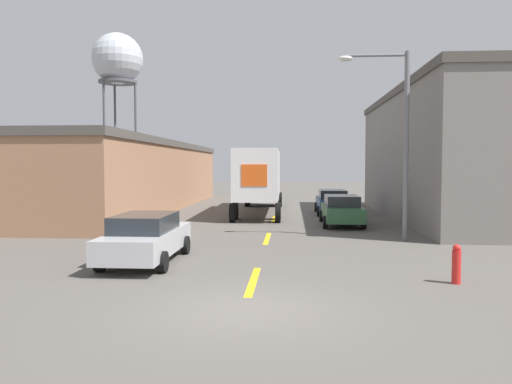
{
  "coord_description": "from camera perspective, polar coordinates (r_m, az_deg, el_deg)",
  "views": [
    {
      "loc": [
        0.97,
        -10.1,
        2.96
      ],
      "look_at": [
        -0.74,
        13.85,
        1.69
      ],
      "focal_mm": 35.0,
      "sensor_mm": 36.0,
      "label": 1
    }
  ],
  "objects": [
    {
      "name": "ground_plane",
      "position": [
        10.57,
        -1.4,
        -13.23
      ],
      "size": [
        160.0,
        160.0,
        0.0
      ],
      "primitive_type": "plane",
      "color": "#56514C"
    },
    {
      "name": "street_lamp",
      "position": [
        20.52,
        15.83,
        6.85
      ],
      "size": [
        2.78,
        0.32,
        7.42
      ],
      "color": "slate",
      "rests_on": "ground_plane"
    },
    {
      "name": "warehouse_right",
      "position": [
        30.38,
        23.26,
        3.94
      ],
      "size": [
        8.94,
        19.61,
        7.14
      ],
      "color": "slate",
      "rests_on": "ground_plane"
    },
    {
      "name": "water_tower",
      "position": [
        65.22,
        -15.55,
        14.3
      ],
      "size": [
        6.18,
        6.18,
        19.11
      ],
      "color": "#47474C",
      "rests_on": "ground_plane"
    },
    {
      "name": "semi_truck",
      "position": [
        31.6,
        0.52,
        1.84
      ],
      "size": [
        2.82,
        13.27,
        3.86
      ],
      "rotation": [
        0.0,
        0.0,
        0.01
      ],
      "color": "silver",
      "rests_on": "ground_plane"
    },
    {
      "name": "warehouse_left",
      "position": [
        36.46,
        -19.39,
        1.81
      ],
      "size": [
        14.18,
        27.93,
        4.58
      ],
      "color": "#9E7051",
      "rests_on": "ground_plane"
    },
    {
      "name": "fire_hydrant",
      "position": [
        13.58,
        21.93,
        -7.65
      ],
      "size": [
        0.22,
        0.22,
        1.0
      ],
      "color": "red",
      "rests_on": "ground_plane"
    },
    {
      "name": "parked_car_right_far",
      "position": [
        30.81,
        8.71,
        -1.08
      ],
      "size": [
        2.0,
        4.79,
        1.49
      ],
      "color": "navy",
      "rests_on": "ground_plane"
    },
    {
      "name": "parked_car_left_near",
      "position": [
        15.68,
        -12.45,
        -5.06
      ],
      "size": [
        2.0,
        4.79,
        1.49
      ],
      "color": "#B2B2B7",
      "rests_on": "ground_plane"
    },
    {
      "name": "road_centerline",
      "position": [
        20.35,
        1.3,
        -5.33
      ],
      "size": [
        0.2,
        18.23,
        0.01
      ],
      "color": "gold",
      "rests_on": "ground_plane"
    },
    {
      "name": "parked_car_right_mid",
      "position": [
        25.18,
        9.75,
        -2.0
      ],
      "size": [
        2.0,
        4.79,
        1.49
      ],
      "color": "#2D5B38",
      "rests_on": "ground_plane"
    }
  ]
}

